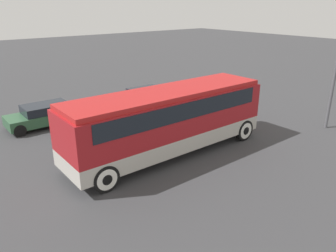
% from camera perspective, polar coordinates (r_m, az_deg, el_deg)
% --- Properties ---
extents(ground_plane, '(120.00, 120.00, 0.00)m').
position_cam_1_polar(ground_plane, '(15.68, 0.00, -4.74)').
color(ground_plane, '#38383A').
extents(tour_bus, '(9.97, 2.67, 3.08)m').
position_cam_1_polar(tour_bus, '(15.03, 0.29, 1.77)').
color(tour_bus, '#B7B2A8').
rests_on(tour_bus, ground_plane).
extents(parked_car_near, '(4.79, 1.85, 1.29)m').
position_cam_1_polar(parked_car_near, '(20.30, -20.04, 1.95)').
color(parked_car_near, '#2D5638').
rests_on(parked_car_near, ground_plane).
extents(parked_car_mid, '(4.08, 1.91, 1.45)m').
position_cam_1_polar(parked_car_mid, '(22.08, -3.56, 4.80)').
color(parked_car_mid, navy).
rests_on(parked_car_mid, ground_plane).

